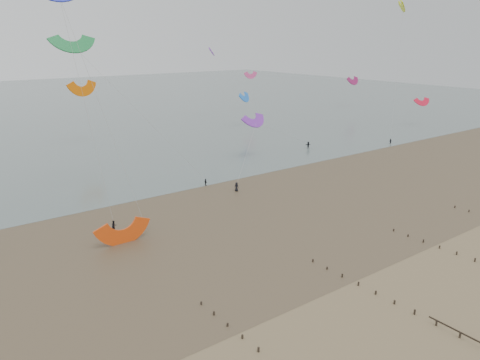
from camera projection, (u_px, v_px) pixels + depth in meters
name	position (u px, v px, depth m)	size (l,w,h in m)	color
ground	(364.00, 311.00, 52.57)	(500.00, 500.00, 0.00)	brown
sea_and_shore	(180.00, 225.00, 76.69)	(500.00, 665.00, 0.03)	#475654
kitesurfers	(218.00, 181.00, 97.31)	(120.93, 26.69, 1.89)	black
grounded_kite	(124.00, 243.00, 70.06)	(7.32, 3.84, 5.58)	#E6450E
kites_airborne	(25.00, 83.00, 107.52)	(244.17, 118.22, 43.08)	#8D1451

